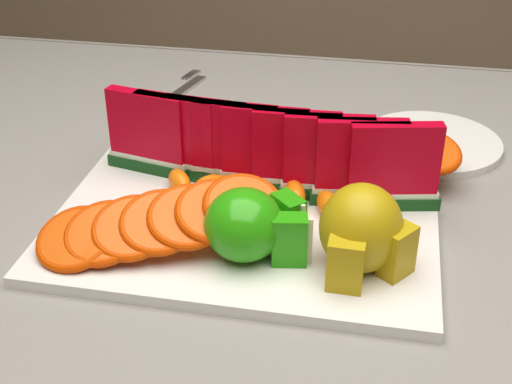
% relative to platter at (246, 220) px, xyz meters
% --- Properties ---
extents(table, '(1.40, 0.90, 0.75)m').
position_rel_platter_xyz_m(table, '(-0.00, 0.02, -0.11)').
color(table, brown).
rests_on(table, ground).
extents(tablecloth, '(1.53, 1.03, 0.20)m').
position_rel_platter_xyz_m(tablecloth, '(-0.00, 0.02, -0.05)').
color(tablecloth, gray).
rests_on(tablecloth, table).
extents(platter, '(0.40, 0.30, 0.01)m').
position_rel_platter_xyz_m(platter, '(0.00, 0.00, 0.00)').
color(platter, silver).
rests_on(platter, tablecloth).
extents(apple_cluster, '(0.11, 0.10, 0.07)m').
position_rel_platter_xyz_m(apple_cluster, '(0.02, -0.07, 0.04)').
color(apple_cluster, '#398B1C').
rests_on(apple_cluster, platter).
extents(pear_cluster, '(0.10, 0.10, 0.09)m').
position_rel_platter_xyz_m(pear_cluster, '(0.12, -0.07, 0.04)').
color(pear_cluster, '#945803').
rests_on(pear_cluster, platter).
extents(side_plate, '(0.21, 0.21, 0.01)m').
position_rel_platter_xyz_m(side_plate, '(0.20, 0.23, -0.00)').
color(side_plate, silver).
rests_on(side_plate, tablecloth).
extents(fork, '(0.06, 0.19, 0.00)m').
position_rel_platter_xyz_m(fork, '(-0.17, 0.33, -0.00)').
color(fork, silver).
rests_on(fork, tablecloth).
extents(watermelon_row, '(0.39, 0.07, 0.10)m').
position_rel_platter_xyz_m(watermelon_row, '(0.01, 0.06, 0.05)').
color(watermelon_row, '#0E3C12').
rests_on(watermelon_row, platter).
extents(orange_fan_front, '(0.26, 0.15, 0.06)m').
position_rel_platter_xyz_m(orange_fan_front, '(-0.07, -0.07, 0.04)').
color(orange_fan_front, orange).
rests_on(orange_fan_front, platter).
extents(orange_fan_back, '(0.38, 0.10, 0.05)m').
position_rel_platter_xyz_m(orange_fan_back, '(0.04, 0.13, 0.03)').
color(orange_fan_back, orange).
rests_on(orange_fan_back, platter).
extents(tangerine_segments, '(0.21, 0.08, 0.03)m').
position_rel_platter_xyz_m(tangerine_segments, '(-0.00, 0.02, 0.02)').
color(tangerine_segments, orange).
rests_on(tangerine_segments, platter).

